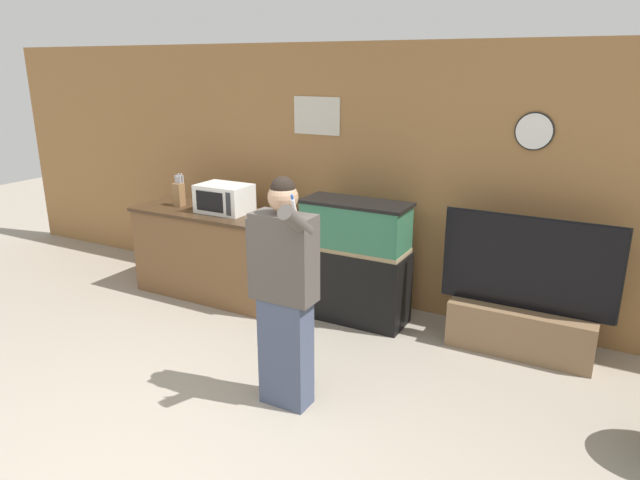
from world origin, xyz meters
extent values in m
plane|color=gray|center=(0.00, 0.00, 0.00)|extent=(18.00, 18.00, 0.00)
cube|color=olive|center=(0.00, 3.14, 1.30)|extent=(10.00, 0.06, 2.60)
cube|color=beige|center=(-0.52, 3.11, 1.89)|extent=(0.52, 0.02, 0.38)
cylinder|color=white|center=(1.58, 3.10, 1.85)|extent=(0.30, 0.03, 0.30)
cylinder|color=black|center=(1.58, 3.10, 1.85)|extent=(0.32, 0.01, 0.32)
cube|color=brown|center=(-1.42, 2.47, 0.45)|extent=(1.70, 0.63, 0.90)
cube|color=#3D2A19|center=(-1.42, 2.47, 0.91)|extent=(1.74, 0.67, 0.03)
cube|color=white|center=(-1.27, 2.50, 1.08)|extent=(0.53, 0.37, 0.29)
cube|color=black|center=(-1.31, 2.32, 1.08)|extent=(0.33, 0.01, 0.20)
cube|color=#2D2D33|center=(-1.08, 2.32, 1.08)|extent=(0.05, 0.01, 0.23)
cube|color=olive|center=(-1.86, 2.48, 1.05)|extent=(0.10, 0.09, 0.24)
cylinder|color=#B7B7BC|center=(-1.90, 2.49, 1.22)|extent=(0.02, 0.02, 0.08)
cylinder|color=#B7B7BC|center=(-1.88, 2.49, 1.22)|extent=(0.02, 0.02, 0.08)
cylinder|color=#B7B7BC|center=(-1.86, 2.49, 1.22)|extent=(0.02, 0.02, 0.08)
cylinder|color=#B7B7BC|center=(-1.84, 2.49, 1.21)|extent=(0.02, 0.02, 0.07)
cylinder|color=#B7B7BC|center=(-1.83, 2.49, 1.22)|extent=(0.02, 0.02, 0.09)
cylinder|color=#B7B7BC|center=(-1.90, 2.52, 1.22)|extent=(0.02, 0.02, 0.09)
cylinder|color=#B7B7BC|center=(-1.88, 2.52, 1.22)|extent=(0.02, 0.02, 0.10)
cylinder|color=#B7B7BC|center=(-1.86, 2.52, 1.21)|extent=(0.02, 0.02, 0.07)
cylinder|color=#B7B7BC|center=(-1.84, 2.52, 1.23)|extent=(0.02, 0.02, 0.10)
cylinder|color=#B7B7BC|center=(-1.83, 2.52, 1.22)|extent=(0.02, 0.02, 0.08)
cube|color=black|center=(0.16, 2.63, 0.35)|extent=(1.02, 0.43, 0.71)
cube|color=#937F5B|center=(0.16, 2.63, 0.73)|extent=(0.99, 0.42, 0.04)
cube|color=#2D6B4C|center=(0.16, 2.63, 0.94)|extent=(0.98, 0.41, 0.45)
cube|color=black|center=(0.16, 2.63, 1.17)|extent=(1.02, 0.43, 0.03)
cube|color=brown|center=(1.71, 2.70, 0.20)|extent=(1.20, 0.40, 0.41)
cube|color=black|center=(1.71, 2.70, 0.80)|extent=(1.41, 0.05, 0.78)
cube|color=black|center=(1.71, 2.73, 0.80)|extent=(1.44, 0.01, 0.81)
cube|color=#424C66|center=(0.35, 1.08, 0.41)|extent=(0.36, 0.20, 0.82)
cube|color=#4C4742|center=(0.35, 1.08, 1.13)|extent=(0.44, 0.21, 0.62)
sphere|color=tan|center=(0.35, 1.08, 1.55)|extent=(0.21, 0.21, 0.21)
sphere|color=black|center=(0.35, 1.08, 1.61)|extent=(0.17, 0.17, 0.17)
cylinder|color=#4C4742|center=(0.10, 1.08, 1.09)|extent=(0.12, 0.12, 0.59)
cylinder|color=#4C4742|center=(0.52, 0.95, 1.44)|extent=(0.10, 0.32, 0.27)
cylinder|color=white|center=(0.52, 0.93, 1.54)|extent=(0.02, 0.06, 0.11)
cylinder|color=#2856B2|center=(0.52, 0.91, 1.60)|extent=(0.02, 0.03, 0.05)
camera|label=1|loc=(2.32, -2.03, 2.39)|focal=32.00mm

